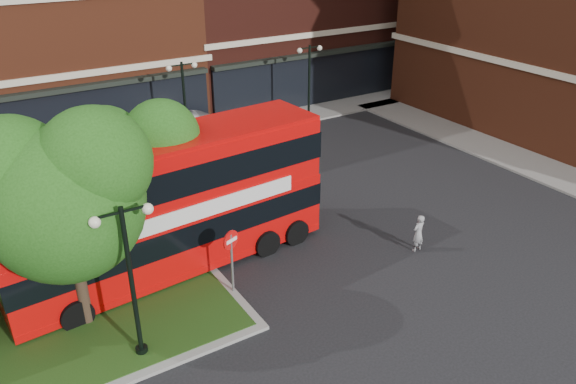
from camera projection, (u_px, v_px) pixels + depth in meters
ground at (300, 299)px, 19.21m from camera, size 120.00×120.00×0.00m
pavement_far at (142, 146)px, 31.75m from camera, size 44.00×3.00×0.12m
pavement_side at (551, 173)px, 28.51m from camera, size 3.00×28.00×0.12m
traffic_island at (36, 330)px, 17.68m from camera, size 12.60×7.60×0.15m
tree_island_west at (58, 190)px, 15.93m from camera, size 5.40×4.71×7.21m
tree_island_east at (136, 157)px, 19.49m from camera, size 4.46×3.90×6.29m
lamp_island at (131, 276)px, 15.51m from camera, size 1.72×0.36×5.00m
lamp_far_left at (185, 102)px, 29.95m from camera, size 1.72×0.36×5.00m
lamp_far_right at (309, 82)px, 33.73m from camera, size 1.72×0.36×5.00m
bus at (167, 197)px, 19.67m from camera, size 11.89×3.59×4.47m
woman at (418, 233)px, 21.68m from camera, size 0.60×0.43×1.53m
car_silver at (72, 154)px, 29.29m from camera, size 3.64×1.59×1.22m
car_white at (199, 126)px, 32.61m from camera, size 4.89×2.05×1.57m
no_entry_sign at (231, 250)px, 18.71m from camera, size 0.66×0.30×2.50m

